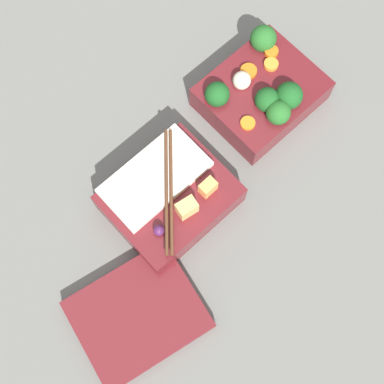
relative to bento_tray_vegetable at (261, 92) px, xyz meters
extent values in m
plane|color=slate|center=(0.12, 0.02, -0.03)|extent=(3.00, 3.00, 0.00)
cube|color=maroon|center=(0.00, 0.00, -0.01)|extent=(0.18, 0.15, 0.05)
sphere|color=#19511E|center=(0.02, 0.02, 0.03)|extent=(0.04, 0.04, 0.04)
sphere|color=#19511E|center=(0.07, -0.03, 0.03)|extent=(0.04, 0.04, 0.04)
sphere|color=#236023|center=(0.02, 0.05, 0.03)|extent=(0.04, 0.04, 0.04)
sphere|color=#19511E|center=(-0.01, 0.04, 0.03)|extent=(0.04, 0.04, 0.04)
sphere|color=#236023|center=(-0.06, -0.06, 0.03)|extent=(0.04, 0.04, 0.04)
cylinder|color=orange|center=(0.00, -0.03, 0.02)|extent=(0.03, 0.03, 0.01)
cylinder|color=orange|center=(0.06, 0.03, 0.02)|extent=(0.03, 0.03, 0.01)
cylinder|color=orange|center=(-0.04, -0.02, 0.02)|extent=(0.03, 0.03, 0.01)
cylinder|color=orange|center=(-0.05, -0.03, 0.02)|extent=(0.02, 0.02, 0.01)
sphere|color=beige|center=(0.02, -0.03, 0.02)|extent=(0.03, 0.03, 0.03)
cube|color=maroon|center=(0.23, 0.03, -0.01)|extent=(0.18, 0.15, 0.05)
cube|color=silver|center=(0.23, 0.00, 0.02)|extent=(0.16, 0.09, 0.01)
cube|color=#F4A356|center=(0.18, 0.07, 0.03)|extent=(0.02, 0.02, 0.02)
cube|color=#EAB266|center=(0.22, 0.07, 0.03)|extent=(0.03, 0.02, 0.03)
sphere|color=#4C1E4C|center=(0.28, 0.07, 0.03)|extent=(0.02, 0.02, 0.02)
cylinder|color=#56331E|center=(0.23, 0.03, 0.03)|extent=(0.13, 0.15, 0.01)
cylinder|color=#56331E|center=(0.22, 0.03, 0.03)|extent=(0.13, 0.15, 0.01)
cube|color=maroon|center=(0.37, 0.13, -0.02)|extent=(0.20, 0.18, 0.02)
camera|label=1|loc=(0.37, 0.23, 0.76)|focal=50.00mm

